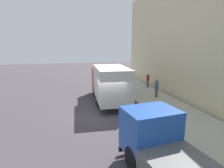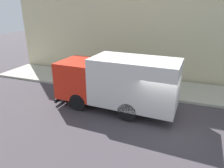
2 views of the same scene
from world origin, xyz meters
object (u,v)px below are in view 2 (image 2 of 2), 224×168
Objects in this scene: large_utility_truck at (117,81)px; pedestrian_third at (137,72)px; pedestrian_walking at (96,65)px; traffic_cone_orange at (74,78)px; pedestrian_standing at (109,76)px.

large_utility_truck is 4.42× the size of pedestrian_third.
pedestrian_walking is at bearing 116.96° from pedestrian_third.
pedestrian_third is (4.53, -0.11, -0.74)m from large_utility_truck.
traffic_cone_orange is at bearing -45.86° from pedestrian_walking.
traffic_cone_orange is (0.08, 3.03, -0.50)m from pedestrian_standing.
pedestrian_walking reaches higher than traffic_cone_orange.
large_utility_truck reaches higher than pedestrian_standing.
pedestrian_third reaches higher than pedestrian_walking.
pedestrian_standing is 2.45m from pedestrian_third.
large_utility_truck is 4.59m from pedestrian_third.
pedestrian_standing is at bearing 10.19° from pedestrian_walking.
pedestrian_walking is 4.15m from pedestrian_third.
pedestrian_standing is 0.99× the size of pedestrian_third.
large_utility_truck is at bearing -110.22° from pedestrian_standing.
traffic_cone_orange is at bearing 128.26° from pedestrian_standing.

